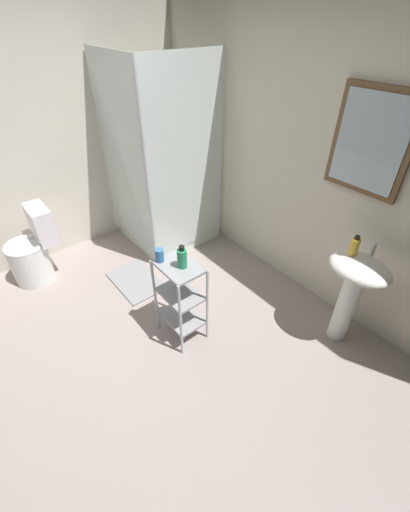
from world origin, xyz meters
TOP-DOWN VIEW (x-y plane):
  - ground_plane at (0.00, 0.00)m, footprint 4.20×4.20m
  - wall_back at (0.01, 1.85)m, footprint 4.20×0.14m
  - wall_left at (-1.85, 0.00)m, footprint 0.10×4.20m
  - shower_stall at (-1.23, 1.19)m, footprint 0.92×0.92m
  - pedestal_sink at (0.92, 1.52)m, footprint 0.46×0.37m
  - sink_faucet at (0.92, 1.64)m, footprint 0.03×0.03m
  - toilet at (-1.48, -0.21)m, footprint 0.37×0.49m
  - storage_cart at (0.06, 0.51)m, footprint 0.38×0.28m
  - hand_soap_bottle at (0.82, 1.54)m, footprint 0.06×0.06m
  - body_wash_bottle_green at (0.08, 0.52)m, footprint 0.07×0.07m
  - rinse_cup at (-0.08, 0.43)m, footprint 0.06×0.06m
  - bath_mat at (-0.78, 0.52)m, footprint 0.60×0.40m

SIDE VIEW (x-z plane):
  - ground_plane at x=0.00m, z-range -0.02..0.00m
  - bath_mat at x=-0.78m, z-range 0.00..0.02m
  - toilet at x=-1.48m, z-range -0.07..0.69m
  - storage_cart at x=0.06m, z-range 0.07..0.81m
  - shower_stall at x=-1.23m, z-range -0.54..1.46m
  - pedestal_sink at x=0.92m, z-range 0.17..0.98m
  - rinse_cup at x=-0.08m, z-range 0.74..0.84m
  - body_wash_bottle_green at x=0.08m, z-range 0.73..0.91m
  - sink_faucet at x=0.92m, z-range 0.81..0.91m
  - hand_soap_bottle at x=0.82m, z-range 0.80..0.96m
  - wall_left at x=-1.85m, z-range 0.00..2.50m
  - wall_back at x=0.01m, z-range 0.00..2.50m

